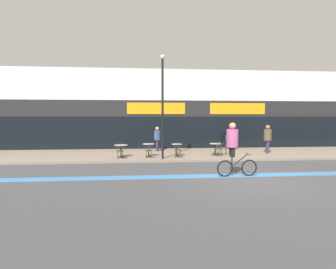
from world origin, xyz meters
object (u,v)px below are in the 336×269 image
at_px(bistro_table_0, 121,148).
at_px(bistro_table_2, 177,148).
at_px(lamp_post, 163,100).
at_px(cyclist_0, 233,145).
at_px(bistro_table_3, 215,147).
at_px(pedestrian_far_end, 157,137).
at_px(bistro_table_1, 149,147).
at_px(pedestrian_near_end, 268,137).
at_px(cafe_chair_0_near, 120,150).
at_px(cafe_chair_3_near, 218,148).
at_px(cafe_chair_1_near, 149,149).
at_px(cafe_chair_2_near, 178,149).
at_px(planter_pot, 231,139).
at_px(cafe_chair_3_side, 225,146).

height_order(bistro_table_0, bistro_table_2, bistro_table_2).
relative_size(lamp_post, cyclist_0, 2.59).
bearing_deg(bistro_table_3, pedestrian_far_end, 148.17).
height_order(bistro_table_1, bistro_table_3, bistro_table_1).
distance_m(bistro_table_1, pedestrian_near_end, 7.79).
height_order(bistro_table_0, bistro_table_1, bistro_table_1).
relative_size(cafe_chair_0_near, pedestrian_near_end, 0.49).
bearing_deg(bistro_table_0, pedestrian_near_end, 5.29).
bearing_deg(pedestrian_far_end, bistro_table_0, 61.10).
bearing_deg(bistro_table_3, cafe_chair_3_near, -88.96).
relative_size(cafe_chair_1_near, cafe_chair_2_near, 1.00).
bearing_deg(cafe_chair_1_near, bistro_table_2, -68.72).
distance_m(bistro_table_1, cafe_chair_3_near, 4.17).
xyz_separation_m(cafe_chair_2_near, planter_pot, (4.50, 3.96, 0.20)).
bearing_deg(lamp_post, planter_pot, 38.39).
relative_size(bistro_table_0, pedestrian_near_end, 0.43).
height_order(planter_pot, cyclist_0, cyclist_0).
bearing_deg(cafe_chair_3_side, cafe_chair_0_near, 12.31).
xyz_separation_m(cafe_chair_1_near, cyclist_0, (3.40, -4.43, 0.69)).
height_order(cafe_chair_2_near, lamp_post, lamp_post).
bearing_deg(cafe_chair_2_near, pedestrian_far_end, 23.18).
relative_size(bistro_table_3, cafe_chair_0_near, 0.82).
relative_size(cafe_chair_0_near, lamp_post, 0.16).
bearing_deg(bistro_table_2, cafe_chair_2_near, -90.60).
relative_size(bistro_table_2, cyclist_0, 0.33).
bearing_deg(cafe_chair_3_near, bistro_table_3, -7.55).
bearing_deg(cafe_chair_1_near, planter_pot, -57.25).
distance_m(cafe_chair_3_side, cyclist_0, 5.66).
xyz_separation_m(bistro_table_0, pedestrian_near_end, (9.34, 0.87, 0.57)).
height_order(cafe_chair_0_near, pedestrian_far_end, pedestrian_far_end).
distance_m(cyclist_0, pedestrian_far_end, 8.11).
relative_size(bistro_table_0, planter_pot, 0.59).
height_order(bistro_table_1, cafe_chair_3_side, cafe_chair_3_side).
relative_size(cafe_chair_1_near, cafe_chair_3_near, 1.00).
xyz_separation_m(bistro_table_3, lamp_post, (-3.38, -1.32, 2.78)).
bearing_deg(lamp_post, cafe_chair_0_near, 174.70).
relative_size(bistro_table_0, cafe_chair_3_near, 0.87).
bearing_deg(cafe_chair_1_near, pedestrian_near_end, -79.72).
height_order(cafe_chair_3_near, cafe_chair_3_side, same).
height_order(cyclist_0, pedestrian_far_end, cyclist_0).
bearing_deg(cafe_chair_3_side, cafe_chair_3_near, 47.92).
height_order(bistro_table_3, cafe_chair_3_near, cafe_chair_3_near).
bearing_deg(cafe_chair_2_near, cafe_chair_0_near, 96.93).
xyz_separation_m(bistro_table_2, cafe_chair_2_near, (-0.01, -0.63, -0.00)).
distance_m(cafe_chair_3_near, pedestrian_near_end, 3.75).
height_order(bistro_table_0, planter_pot, planter_pot).
bearing_deg(pedestrian_far_end, cafe_chair_3_side, 163.65).
bearing_deg(cafe_chair_3_side, cafe_chair_2_near, 20.15).
distance_m(cafe_chair_1_near, cafe_chair_2_near, 1.68).
xyz_separation_m(cafe_chair_3_near, pedestrian_far_end, (-3.52, 2.81, 0.48)).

